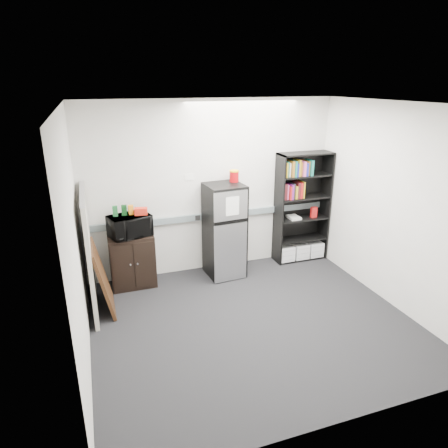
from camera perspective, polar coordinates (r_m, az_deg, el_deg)
name	(u,v)px	position (r m, az deg, el deg)	size (l,w,h in m)	color
floor	(253,322)	(5.31, 4.11, -13.77)	(4.00, 4.00, 0.00)	black
wall_back	(211,188)	(6.28, -1.81, 5.17)	(4.00, 0.02, 2.70)	silver
wall_right	(394,207)	(5.77, 23.12, 2.24)	(0.02, 3.50, 2.70)	silver
wall_left	(75,245)	(4.36, -20.46, -2.79)	(0.02, 3.50, 2.70)	silver
ceiling	(259,104)	(4.44, 5.00, 16.73)	(4.00, 3.50, 0.02)	white
electrical_raceway	(212,216)	(6.38, -1.68, 1.19)	(3.92, 0.05, 0.10)	slate
wall_note	(189,177)	(6.13, -4.95, 6.68)	(0.14, 0.00, 0.10)	white
bookshelf	(302,208)	(6.83, 11.06, 2.20)	(0.90, 0.34, 1.85)	black
cubicle_partition	(89,252)	(5.56, -18.69, -3.74)	(0.06, 1.30, 1.62)	#A4A091
cabinet	(133,261)	(6.12, -12.94, -5.15)	(0.65, 0.43, 0.81)	black
microwave	(130,226)	(5.90, -13.33, -0.26)	(0.57, 0.38, 0.31)	black
snack_box_a	(115,211)	(5.85, -15.29, 1.80)	(0.07, 0.05, 0.15)	#185628
snack_box_b	(124,210)	(5.85, -14.07, 1.93)	(0.07, 0.05, 0.15)	#0D3A15
snack_box_c	(131,210)	(5.86, -13.17, 1.98)	(0.07, 0.05, 0.14)	orange
snack_bag	(141,211)	(5.84, -11.78, 1.79)	(0.18, 0.10, 0.10)	red
refrigerator	(225,231)	(6.20, 0.09, -0.98)	(0.59, 0.62, 1.47)	black
coffee_can	(234,175)	(6.13, 1.45, 6.97)	(0.15, 0.15, 0.20)	#9E070B
framed_poster	(103,277)	(5.58, -16.92, -7.31)	(0.23, 0.74, 0.93)	black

